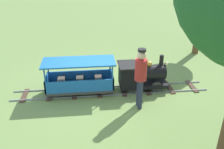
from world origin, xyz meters
TOP-DOWN VIEW (x-y plane):
  - ground_plane at (0.00, 0.00)m, footprint 60.00×60.00m
  - track at (0.00, 0.33)m, footprint 0.74×5.70m
  - locomotive at (0.00, 1.19)m, footprint 0.70×1.45m
  - passenger_car at (0.00, -0.57)m, footprint 0.80×2.00m
  - conductor_person at (0.89, 0.97)m, footprint 0.30×0.30m

SIDE VIEW (x-z plane):
  - ground_plane at x=0.00m, z-range 0.00..0.00m
  - track at x=0.00m, z-range 0.00..0.04m
  - passenger_car at x=0.00m, z-range -0.06..0.91m
  - locomotive at x=0.00m, z-range -0.04..1.00m
  - conductor_person at x=0.89m, z-range 0.15..1.77m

